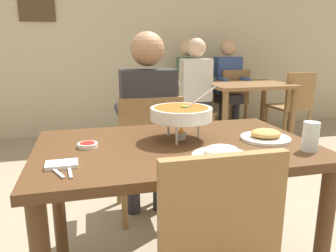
{
  "coord_description": "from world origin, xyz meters",
  "views": [
    {
      "loc": [
        -0.4,
        -1.41,
        1.22
      ],
      "look_at": [
        0.0,
        0.15,
        0.82
      ],
      "focal_mm": 34.73,
      "sensor_mm": 36.0,
      "label": 1
    }
  ],
  "objects_px": {
    "appetizer_plate": "(266,136)",
    "patron_bg_middle": "(195,86)",
    "curry_bowl": "(181,114)",
    "drink_glass": "(310,138)",
    "rice_plate": "(221,154)",
    "chair_bg_left": "(190,99)",
    "dining_table_main": "(176,167)",
    "patron_bg_right": "(228,81)",
    "sauce_dish": "(88,145)",
    "chair_bg_corner": "(294,102)",
    "chair_diner_main": "(149,151)",
    "chair_bg_middle": "(190,104)",
    "dining_table_far": "(247,94)",
    "diner_main": "(147,117)",
    "chair_bg_right": "(231,97)",
    "patron_bg_left": "(190,82)"
  },
  "relations": [
    {
      "from": "diner_main",
      "to": "curry_bowl",
      "type": "bearing_deg",
      "value": -86.18
    },
    {
      "from": "chair_bg_left",
      "to": "dining_table_main",
      "type": "bearing_deg",
      "value": -109.26
    },
    {
      "from": "sauce_dish",
      "to": "chair_bg_middle",
      "type": "distance_m",
      "value": 2.67
    },
    {
      "from": "diner_main",
      "to": "patron_bg_middle",
      "type": "height_order",
      "value": "same"
    },
    {
      "from": "sauce_dish",
      "to": "chair_bg_corner",
      "type": "distance_m",
      "value": 3.39
    },
    {
      "from": "drink_glass",
      "to": "patron_bg_right",
      "type": "distance_m",
      "value": 3.19
    },
    {
      "from": "chair_bg_right",
      "to": "chair_bg_middle",
      "type": "bearing_deg",
      "value": -150.49
    },
    {
      "from": "patron_bg_left",
      "to": "chair_bg_right",
      "type": "bearing_deg",
      "value": -1.16
    },
    {
      "from": "chair_bg_left",
      "to": "patron_bg_middle",
      "type": "relative_size",
      "value": 0.69
    },
    {
      "from": "diner_main",
      "to": "rice_plate",
      "type": "xyz_separation_m",
      "value": [
        0.12,
        -0.97,
        0.04
      ]
    },
    {
      "from": "chair_bg_right",
      "to": "chair_bg_corner",
      "type": "xyz_separation_m",
      "value": [
        0.59,
        -0.61,
        0.0
      ]
    },
    {
      "from": "chair_bg_right",
      "to": "patron_bg_left",
      "type": "bearing_deg",
      "value": 178.84
    },
    {
      "from": "curry_bowl",
      "to": "rice_plate",
      "type": "relative_size",
      "value": 1.39
    },
    {
      "from": "patron_bg_right",
      "to": "chair_bg_middle",
      "type": "bearing_deg",
      "value": -149.57
    },
    {
      "from": "drink_glass",
      "to": "patron_bg_right",
      "type": "height_order",
      "value": "patron_bg_right"
    },
    {
      "from": "dining_table_main",
      "to": "chair_bg_left",
      "type": "distance_m",
      "value": 2.97
    },
    {
      "from": "rice_plate",
      "to": "chair_bg_corner",
      "type": "bearing_deg",
      "value": 49.75
    },
    {
      "from": "dining_table_far",
      "to": "drink_glass",
      "type": "bearing_deg",
      "value": -112.04
    },
    {
      "from": "patron_bg_right",
      "to": "curry_bowl",
      "type": "bearing_deg",
      "value": -118.71
    },
    {
      "from": "drink_glass",
      "to": "patron_bg_middle",
      "type": "relative_size",
      "value": 0.1
    },
    {
      "from": "chair_bg_left",
      "to": "chair_bg_middle",
      "type": "relative_size",
      "value": 1.0
    },
    {
      "from": "drink_glass",
      "to": "chair_bg_left",
      "type": "distance_m",
      "value": 3.09
    },
    {
      "from": "sauce_dish",
      "to": "chair_bg_right",
      "type": "xyz_separation_m",
      "value": [
        2.01,
        2.77,
        -0.27
      ]
    },
    {
      "from": "sauce_dish",
      "to": "patron_bg_middle",
      "type": "relative_size",
      "value": 0.07
    },
    {
      "from": "chair_diner_main",
      "to": "curry_bowl",
      "type": "height_order",
      "value": "curry_bowl"
    },
    {
      "from": "diner_main",
      "to": "chair_bg_middle",
      "type": "height_order",
      "value": "diner_main"
    },
    {
      "from": "dining_table_main",
      "to": "rice_plate",
      "type": "distance_m",
      "value": 0.31
    },
    {
      "from": "curry_bowl",
      "to": "chair_bg_corner",
      "type": "height_order",
      "value": "curry_bowl"
    },
    {
      "from": "chair_bg_middle",
      "to": "chair_bg_left",
      "type": "bearing_deg",
      "value": 72.85
    },
    {
      "from": "chair_diner_main",
      "to": "chair_bg_left",
      "type": "height_order",
      "value": "same"
    },
    {
      "from": "dining_table_main",
      "to": "rice_plate",
      "type": "relative_size",
      "value": 5.36
    },
    {
      "from": "dining_table_main",
      "to": "patron_bg_right",
      "type": "xyz_separation_m",
      "value": [
        1.54,
        2.79,
        0.09
      ]
    },
    {
      "from": "appetizer_plate",
      "to": "patron_bg_middle",
      "type": "distance_m",
      "value": 2.41
    },
    {
      "from": "dining_table_far",
      "to": "chair_bg_left",
      "type": "relative_size",
      "value": 1.11
    },
    {
      "from": "appetizer_plate",
      "to": "curry_bowl",
      "type": "bearing_deg",
      "value": 164.62
    },
    {
      "from": "curry_bowl",
      "to": "appetizer_plate",
      "type": "xyz_separation_m",
      "value": [
        0.4,
        -0.11,
        -0.11
      ]
    },
    {
      "from": "chair_diner_main",
      "to": "sauce_dish",
      "type": "distance_m",
      "value": 0.81
    },
    {
      "from": "sauce_dish",
      "to": "patron_bg_left",
      "type": "relative_size",
      "value": 0.07
    },
    {
      "from": "diner_main",
      "to": "patron_bg_left",
      "type": "relative_size",
      "value": 1.0
    },
    {
      "from": "chair_bg_left",
      "to": "chair_bg_right",
      "type": "distance_m",
      "value": 0.63
    },
    {
      "from": "diner_main",
      "to": "drink_glass",
      "type": "height_order",
      "value": "diner_main"
    },
    {
      "from": "rice_plate",
      "to": "chair_bg_left",
      "type": "xyz_separation_m",
      "value": [
        0.85,
        3.04,
        -0.28
      ]
    },
    {
      "from": "curry_bowl",
      "to": "chair_bg_left",
      "type": "xyz_separation_m",
      "value": [
        0.93,
        2.74,
        -0.39
      ]
    },
    {
      "from": "curry_bowl",
      "to": "drink_glass",
      "type": "height_order",
      "value": "curry_bowl"
    },
    {
      "from": "chair_diner_main",
      "to": "chair_bg_middle",
      "type": "relative_size",
      "value": 1.0
    },
    {
      "from": "dining_table_far",
      "to": "chair_bg_left",
      "type": "xyz_separation_m",
      "value": [
        -0.58,
        0.54,
        -0.12
      ]
    },
    {
      "from": "sauce_dish",
      "to": "patron_bg_right",
      "type": "height_order",
      "value": "patron_bg_right"
    },
    {
      "from": "rice_plate",
      "to": "appetizer_plate",
      "type": "xyz_separation_m",
      "value": [
        0.32,
        0.2,
        0.0
      ]
    },
    {
      "from": "chair_diner_main",
      "to": "chair_bg_right",
      "type": "height_order",
      "value": "same"
    },
    {
      "from": "appetizer_plate",
      "to": "patron_bg_right",
      "type": "height_order",
      "value": "patron_bg_right"
    }
  ]
}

